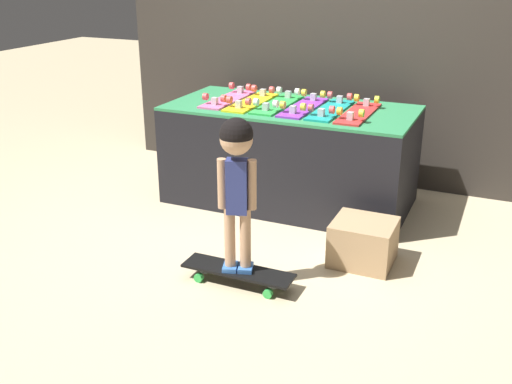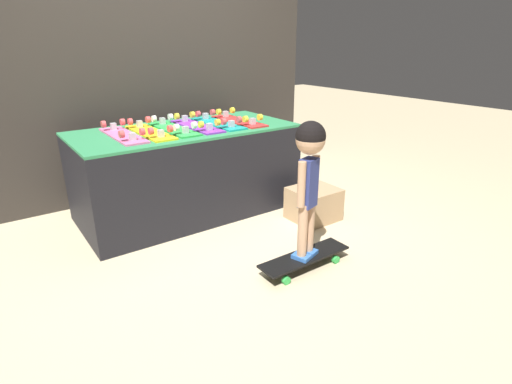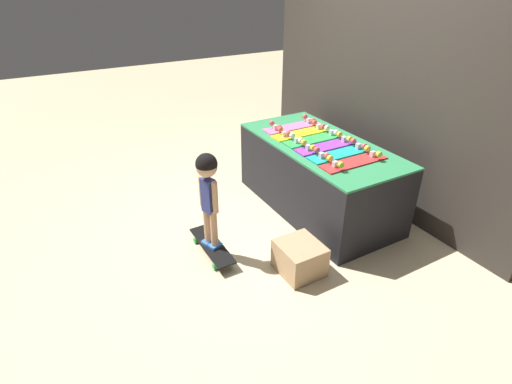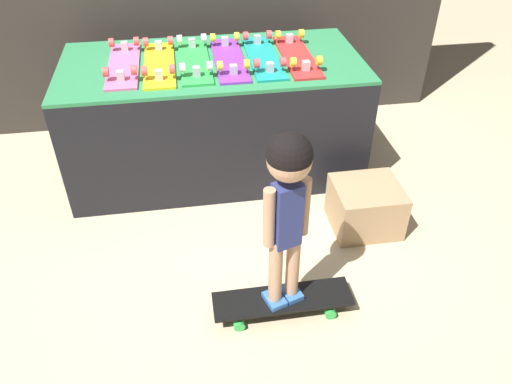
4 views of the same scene
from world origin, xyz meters
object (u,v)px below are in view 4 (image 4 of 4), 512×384
object	(u,v)px
skateboard_green_on_rack	(194,60)
skateboard_yellow_on_rack	(159,63)
skateboard_purple_on_rack	(229,58)
child	(288,193)
storage_box	(365,207)
skateboard_teal_on_rack	(263,56)
skateboard_pink_on_rack	(123,63)
skateboard_red_on_rack	(297,55)
skateboard_on_floor	(283,301)

from	to	relation	value
skateboard_green_on_rack	skateboard_yellow_on_rack	bearing A→B (deg)	-176.74
skateboard_purple_on_rack	child	distance (m)	1.28
child	storage_box	size ratio (longest dim) A/B	2.41
skateboard_purple_on_rack	skateboard_teal_on_rack	bearing A→B (deg)	-0.13
child	storage_box	distance (m)	0.98
skateboard_pink_on_rack	storage_box	xyz separation A→B (m)	(1.27, -0.75, -0.62)
skateboard_green_on_rack	child	size ratio (longest dim) A/B	0.74
skateboard_pink_on_rack	skateboard_red_on_rack	distance (m)	1.01
skateboard_green_on_rack	storage_box	xyz separation A→B (m)	(0.86, -0.74, -0.62)
skateboard_purple_on_rack	skateboard_on_floor	xyz separation A→B (m)	(0.08, -1.27, -0.68)
skateboard_pink_on_rack	child	bearing A→B (deg)	-61.92
skateboard_purple_on_rack	skateboard_teal_on_rack	distance (m)	0.20
skateboard_green_on_rack	storage_box	distance (m)	1.29
skateboard_purple_on_rack	skateboard_red_on_rack	size ratio (longest dim) A/B	1.00
skateboard_teal_on_rack	storage_box	distance (m)	1.06
skateboard_green_on_rack	skateboard_on_floor	distance (m)	1.47
skateboard_purple_on_rack	storage_box	world-z (taller)	skateboard_purple_on_rack
storage_box	skateboard_on_floor	bearing A→B (deg)	-137.18
skateboard_teal_on_rack	skateboard_red_on_rack	world-z (taller)	same
skateboard_purple_on_rack	skateboard_on_floor	world-z (taller)	skateboard_purple_on_rack
skateboard_yellow_on_rack	skateboard_on_floor	size ratio (longest dim) A/B	1.01
skateboard_purple_on_rack	child	size ratio (longest dim) A/B	0.74
child	skateboard_purple_on_rack	bearing A→B (deg)	76.01
skateboard_pink_on_rack	storage_box	distance (m)	1.60
skateboard_pink_on_rack	skateboard_green_on_rack	xyz separation A→B (m)	(0.40, -0.01, 0.00)
skateboard_green_on_rack	skateboard_on_floor	size ratio (longest dim) A/B	1.01
skateboard_red_on_rack	child	world-z (taller)	child
skateboard_red_on_rack	storage_box	bearing A→B (deg)	-70.37
skateboard_purple_on_rack	child	world-z (taller)	child
skateboard_green_on_rack	skateboard_red_on_rack	xyz separation A→B (m)	(0.61, -0.02, 0.00)
skateboard_pink_on_rack	child	world-z (taller)	child
skateboard_teal_on_rack	skateboard_on_floor	distance (m)	1.45
skateboard_teal_on_rack	skateboard_red_on_rack	size ratio (longest dim) A/B	1.00
skateboard_green_on_rack	storage_box	world-z (taller)	skateboard_green_on_rack
skateboard_yellow_on_rack	skateboard_red_on_rack	bearing A→B (deg)	-0.45
skateboard_yellow_on_rack	skateboard_red_on_rack	distance (m)	0.81
skateboard_purple_on_rack	storage_box	distance (m)	1.16
skateboard_pink_on_rack	skateboard_yellow_on_rack	xyz separation A→B (m)	(0.20, -0.02, 0.00)
skateboard_red_on_rack	skateboard_purple_on_rack	bearing A→B (deg)	178.34
skateboard_pink_on_rack	skateboard_on_floor	world-z (taller)	skateboard_pink_on_rack
skateboard_red_on_rack	child	xyz separation A→B (m)	(-0.32, -1.26, -0.04)
skateboard_yellow_on_rack	child	bearing A→B (deg)	-69.05
storage_box	child	bearing A→B (deg)	-137.18
skateboard_teal_on_rack	child	distance (m)	1.28
skateboard_purple_on_rack	child	xyz separation A→B (m)	(0.08, -1.27, -0.04)
skateboard_red_on_rack	storage_box	xyz separation A→B (m)	(0.26, -0.72, -0.62)
skateboard_green_on_rack	skateboard_purple_on_rack	size ratio (longest dim) A/B	1.00
skateboard_on_floor	skateboard_red_on_rack	bearing A→B (deg)	75.64
skateboard_green_on_rack	skateboard_purple_on_rack	distance (m)	0.20
skateboard_teal_on_rack	skateboard_red_on_rack	bearing A→B (deg)	-3.19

